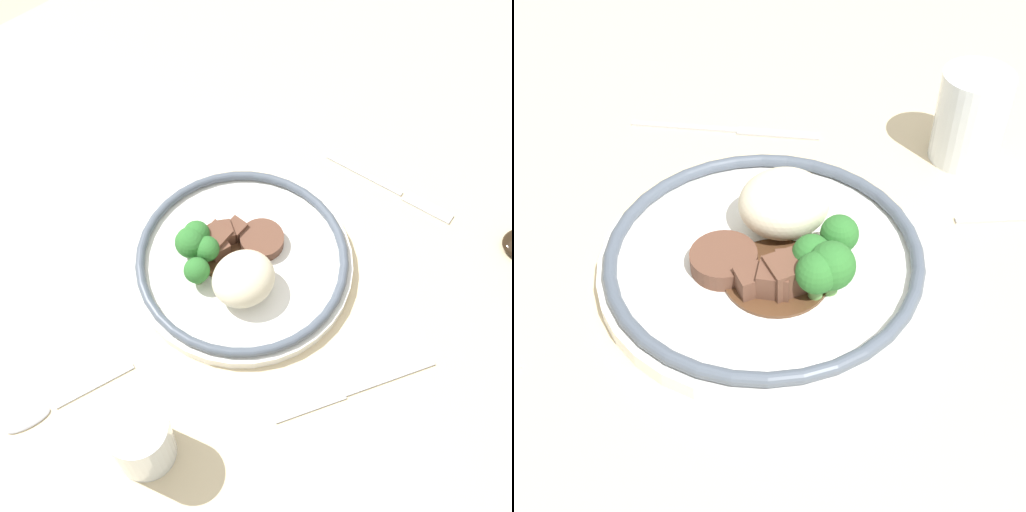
# 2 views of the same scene
# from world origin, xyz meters

# --- Properties ---
(ground_plane) EXTENTS (8.00, 8.00, 0.00)m
(ground_plane) POSITION_xyz_m (0.00, 0.00, 0.00)
(ground_plane) COLOR tan
(dining_table) EXTENTS (1.38, 1.26, 0.04)m
(dining_table) POSITION_xyz_m (0.00, 0.00, 0.02)
(dining_table) COLOR beige
(dining_table) RESTS_ON ground
(plate) EXTENTS (0.28, 0.28, 0.07)m
(plate) POSITION_xyz_m (0.02, -0.03, 0.06)
(plate) COLOR white
(plate) RESTS_ON dining_table
(juice_glass) EXTENTS (0.07, 0.07, 0.09)m
(juice_glass) POSITION_xyz_m (0.24, 0.08, 0.08)
(juice_glass) COLOR yellow
(juice_glass) RESTS_ON dining_table
(knife) EXTENTS (0.20, 0.08, 0.00)m
(knife) POSITION_xyz_m (0.02, 0.18, 0.04)
(knife) COLOR #ADADB2
(knife) RESTS_ON dining_table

